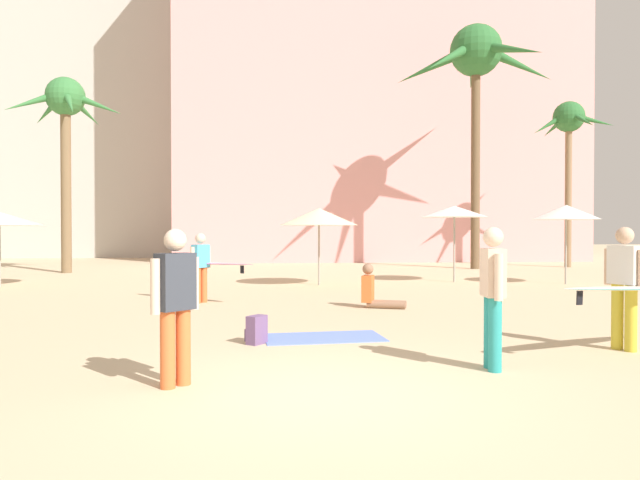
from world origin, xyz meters
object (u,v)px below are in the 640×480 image
at_px(person_far_left, 493,292).
at_px(cafe_umbrella_2, 566,212).
at_px(person_mid_left, 375,292).
at_px(person_mid_right, 629,285).
at_px(cafe_umbrella_1, 319,217).
at_px(palm_tree_center, 66,115).
at_px(beach_towel, 324,337).
at_px(cafe_umbrella_3, 454,212).
at_px(person_near_right, 201,264).
at_px(backpack, 256,330).
at_px(palm_tree_left, 476,63).
at_px(person_mid_center, 175,300).
at_px(palm_tree_far_left, 569,129).

bearing_deg(person_far_left, cafe_umbrella_2, 64.88).
distance_m(person_far_left, person_mid_left, 5.78).
bearing_deg(person_mid_right, cafe_umbrella_1, 83.15).
distance_m(palm_tree_center, beach_towel, 18.27).
xyz_separation_m(palm_tree_center, beach_towel, (8.95, -14.68, -6.17)).
relative_size(palm_tree_center, person_mid_left, 7.64).
height_order(cafe_umbrella_3, person_near_right, cafe_umbrella_3).
bearing_deg(person_near_right, backpack, 144.57).
height_order(palm_tree_left, person_mid_left, palm_tree_left).
bearing_deg(person_mid_left, palm_tree_left, 81.17).
xyz_separation_m(person_far_left, person_mid_left, (-0.45, 5.73, -0.61)).
bearing_deg(person_mid_center, beach_towel, -78.91).
bearing_deg(person_mid_center, cafe_umbrella_1, -56.84).
bearing_deg(person_near_right, beach_towel, 156.42).
xyz_separation_m(palm_tree_left, cafe_umbrella_1, (-7.33, -7.06, -6.83)).
xyz_separation_m(palm_tree_left, palm_tree_center, (-16.86, -1.17, -2.74)).
bearing_deg(palm_tree_far_left, beach_towel, -126.93).
height_order(cafe_umbrella_1, cafe_umbrella_3, cafe_umbrella_3).
bearing_deg(palm_tree_far_left, palm_tree_center, -174.87).
height_order(palm_tree_left, cafe_umbrella_2, palm_tree_left).
xyz_separation_m(person_near_right, person_mid_center, (0.66, -7.48, 0.04)).
distance_m(backpack, person_mid_left, 4.60).
relative_size(palm_tree_far_left, cafe_umbrella_1, 3.13).
bearing_deg(beach_towel, cafe_umbrella_2, 45.86).
height_order(cafe_umbrella_3, person_mid_left, cafe_umbrella_3).
bearing_deg(person_near_right, palm_tree_far_left, -102.71).
relative_size(person_near_right, person_mid_left, 2.66).
relative_size(person_mid_left, person_mid_center, 0.59).
height_order(palm_tree_left, person_near_right, palm_tree_left).
xyz_separation_m(palm_tree_far_left, beach_towel, (-12.48, -16.60, -6.22)).
bearing_deg(palm_tree_center, person_near_right, -56.88).
relative_size(cafe_umbrella_1, person_near_right, 0.90).
bearing_deg(cafe_umbrella_1, palm_tree_center, 148.27).
distance_m(palm_tree_far_left, person_far_left, 22.26).
bearing_deg(person_far_left, palm_tree_left, 77.14).
height_order(cafe_umbrella_2, person_near_right, cafe_umbrella_2).
xyz_separation_m(palm_tree_center, person_mid_center, (7.13, -17.39, -5.25)).
xyz_separation_m(palm_tree_far_left, cafe_umbrella_3, (-7.46, -7.10, -3.95)).
bearing_deg(cafe_umbrella_2, person_mid_right, -112.69).
bearing_deg(person_mid_left, backpack, -103.24).
height_order(palm_tree_center, person_mid_center, palm_tree_center).
relative_size(palm_tree_far_left, backpack, 17.85).
distance_m(person_far_left, person_mid_center, 3.71).
relative_size(backpack, person_mid_left, 0.42).
distance_m(backpack, person_near_right, 5.40).
bearing_deg(person_mid_left, person_far_left, -66.57).
xyz_separation_m(cafe_umbrella_1, cafe_umbrella_2, (7.67, -0.29, 0.14)).
bearing_deg(person_far_left, cafe_umbrella_1, 102.29).
relative_size(palm_tree_far_left, cafe_umbrella_3, 3.04).
height_order(backpack, person_mid_left, person_mid_left).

